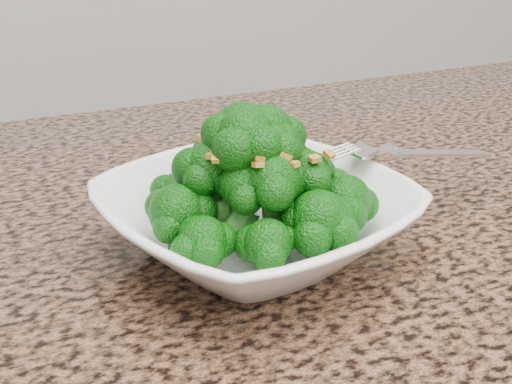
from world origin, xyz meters
name	(u,v)px	position (x,y,z in m)	size (l,w,h in m)	color
granite_counter	(457,295)	(0.00, 0.30, 0.89)	(1.64, 1.04, 0.03)	brown
bowl	(256,219)	(-0.12, 0.40, 0.93)	(0.22, 0.22, 0.05)	white
broccoli_pile	(256,140)	(-0.12, 0.40, 0.99)	(0.20, 0.20, 0.07)	#0B5409
garlic_topping	(256,85)	(-0.12, 0.40, 1.03)	(0.12, 0.12, 0.01)	gold
fork	(387,150)	(0.01, 0.41, 0.96)	(0.19, 0.03, 0.01)	silver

